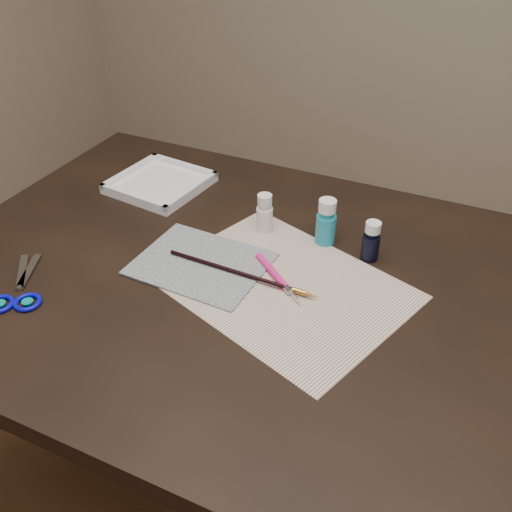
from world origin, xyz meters
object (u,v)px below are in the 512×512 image
at_px(paint_bottle_cyan, 326,222).
at_px(paint_bottle_white, 265,213).
at_px(palette_tray, 160,183).
at_px(paint_bottle_navy, 371,241).
at_px(canvas, 201,264).
at_px(scissors, 17,282).
at_px(paper, 283,286).

bearing_deg(paint_bottle_cyan, paint_bottle_white, -175.10).
height_order(paint_bottle_cyan, palette_tray, paint_bottle_cyan).
bearing_deg(paint_bottle_white, paint_bottle_navy, -1.29).
xyz_separation_m(canvas, palette_tray, (-0.25, 0.23, 0.01)).
relative_size(paint_bottle_navy, scissors, 0.43).
height_order(paint_bottle_white, paint_bottle_cyan, paint_bottle_cyan).
bearing_deg(paper, paint_bottle_cyan, 83.04).
distance_m(paint_bottle_cyan, palette_tray, 0.44).
distance_m(paint_bottle_cyan, scissors, 0.61).
relative_size(paper, paint_bottle_cyan, 4.38).
bearing_deg(canvas, paint_bottle_navy, 28.98).
xyz_separation_m(paper, scissors, (-0.45, -0.21, 0.00)).
bearing_deg(paint_bottle_cyan, scissors, -141.49).
xyz_separation_m(scissors, palette_tray, (0.04, 0.43, 0.01)).
height_order(paper, paint_bottle_cyan, paint_bottle_cyan).
height_order(paint_bottle_white, paint_bottle_navy, paint_bottle_white).
bearing_deg(paper, canvas, -177.82).
height_order(paint_bottle_navy, scissors, paint_bottle_navy).
distance_m(paint_bottle_white, paint_bottle_navy, 0.23).
relative_size(paper, paint_bottle_white, 5.10).
distance_m(canvas, scissors, 0.34).
distance_m(paper, paint_bottle_navy, 0.20).
bearing_deg(canvas, scissors, -144.74).
distance_m(paint_bottle_white, paint_bottle_cyan, 0.13).
relative_size(paint_bottle_navy, palette_tray, 0.42).
height_order(canvas, paint_bottle_navy, paint_bottle_navy).
bearing_deg(canvas, paint_bottle_white, 69.97).
height_order(paint_bottle_cyan, scissors, paint_bottle_cyan).
bearing_deg(canvas, paint_bottle_cyan, 42.78).
distance_m(paint_bottle_white, palette_tray, 0.32).
relative_size(canvas, paint_bottle_navy, 2.95).
bearing_deg(scissors, palette_tray, -42.95).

